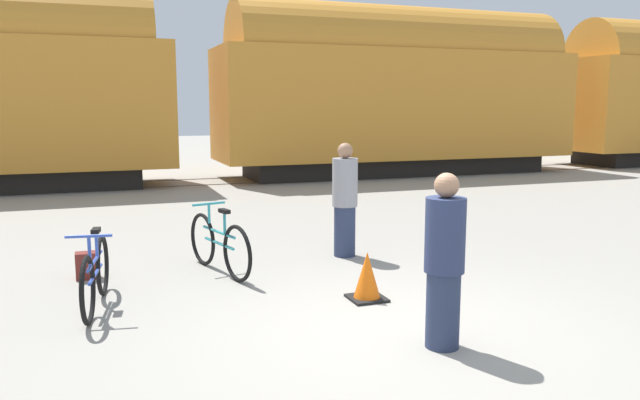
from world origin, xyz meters
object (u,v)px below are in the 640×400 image
(bicycle_teal, at_px, (219,244))
(backpack, at_px, (87,265))
(freight_train, at_px, (194,85))
(person_in_grey, at_px, (345,200))
(bicycle_blue, at_px, (95,275))
(traffic_cone, at_px, (367,278))
(person_in_navy, at_px, (444,262))

(bicycle_teal, distance_m, backpack, 1.66)
(freight_train, bearing_deg, person_in_grey, -86.20)
(bicycle_blue, bearing_deg, traffic_cone, -13.99)
(bicycle_blue, xyz_separation_m, person_in_navy, (2.93, -2.22, 0.42))
(traffic_cone, bearing_deg, person_in_grey, 74.72)
(person_in_navy, bearing_deg, person_in_grey, -56.59)
(bicycle_blue, relative_size, person_in_grey, 1.03)
(bicycle_blue, bearing_deg, backpack, 94.38)
(bicycle_blue, bearing_deg, person_in_grey, 20.62)
(freight_train, xyz_separation_m, backpack, (-2.88, -9.53, -2.55))
(bicycle_blue, height_order, person_in_grey, person_in_grey)
(backpack, bearing_deg, bicycle_blue, -85.62)
(person_in_grey, bearing_deg, bicycle_teal, 39.53)
(bicycle_teal, height_order, bicycle_blue, bicycle_teal)
(bicycle_blue, xyz_separation_m, person_in_grey, (3.41, 1.28, 0.45))
(person_in_navy, xyz_separation_m, traffic_cone, (-0.07, 1.51, -0.53))
(bicycle_blue, bearing_deg, person_in_navy, -37.15)
(bicycle_teal, relative_size, backpack, 4.98)
(bicycle_blue, bearing_deg, freight_train, 75.57)
(freight_train, bearing_deg, person_in_navy, -89.33)
(freight_train, distance_m, backpack, 10.28)
(bicycle_teal, bearing_deg, person_in_navy, -66.23)
(person_in_grey, xyz_separation_m, backpack, (-3.51, -0.01, -0.65))
(bicycle_teal, xyz_separation_m, bicycle_blue, (-1.52, -0.98, -0.01))
(freight_train, relative_size, person_in_navy, 30.93)
(backpack, distance_m, traffic_cone, 3.57)
(person_in_navy, bearing_deg, traffic_cone, -46.30)
(freight_train, relative_size, person_in_grey, 29.95)
(freight_train, relative_size, backpack, 144.69)
(traffic_cone, bearing_deg, bicycle_teal, 128.44)
(person_in_navy, relative_size, person_in_grey, 0.97)
(bicycle_teal, bearing_deg, traffic_cone, -51.56)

